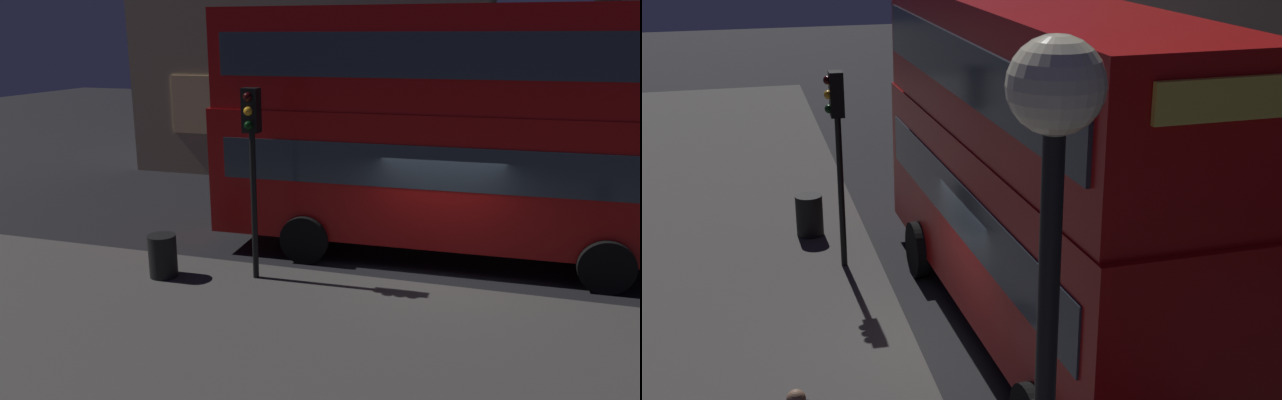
{
  "view_description": "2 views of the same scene",
  "coord_description": "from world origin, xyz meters",
  "views": [
    {
      "loc": [
        1.06,
        -12.06,
        4.9
      ],
      "look_at": [
        -2.81,
        0.69,
        1.27
      ],
      "focal_mm": 33.55,
      "sensor_mm": 36.0,
      "label": 1
    },
    {
      "loc": [
        12.26,
        -3.29,
        6.89
      ],
      "look_at": [
        -1.29,
        0.35,
        2.07
      ],
      "focal_mm": 48.44,
      "sensor_mm": 36.0,
      "label": 2
    }
  ],
  "objects": [
    {
      "name": "ground_plane",
      "position": [
        0.0,
        0.0,
        0.0
      ],
      "size": [
        80.0,
        80.0,
        0.0
      ],
      "primitive_type": "plane",
      "color": "black"
    },
    {
      "name": "double_decker_bus",
      "position": [
        -0.2,
        1.24,
        3.11
      ],
      "size": [
        10.27,
        2.97,
        5.53
      ],
      "rotation": [
        0.0,
        0.0,
        0.03
      ],
      "color": "#B20F0F",
      "rests_on": "ground"
    },
    {
      "name": "traffic_light_near_kerb",
      "position": [
        -3.54,
        -1.47,
        2.9
      ],
      "size": [
        0.33,
        0.36,
        3.86
      ],
      "rotation": [
        0.0,
        0.0,
        -0.02
      ],
      "color": "black",
      "rests_on": "sidewalk_slab"
    },
    {
      "name": "litter_bin",
      "position": [
        -5.4,
        -1.94,
        0.56
      ],
      "size": [
        0.58,
        0.58,
        0.89
      ],
      "primitive_type": "cylinder",
      "color": "black",
      "rests_on": "sidewalk_slab"
    }
  ]
}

